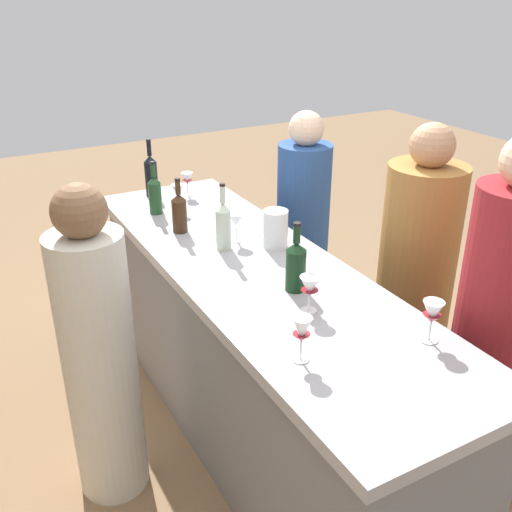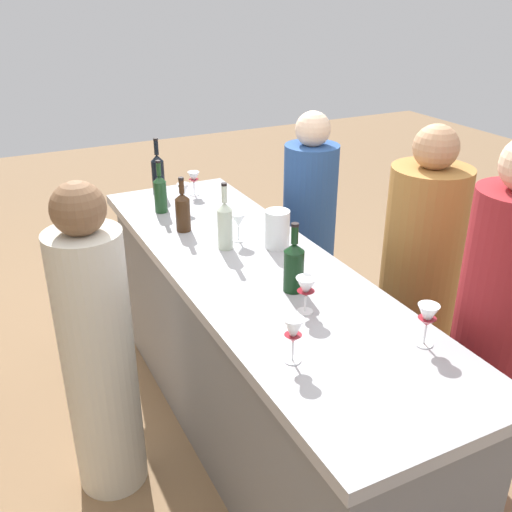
{
  "view_description": "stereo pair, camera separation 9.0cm",
  "coord_description": "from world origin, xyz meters",
  "views": [
    {
      "loc": [
        -2.02,
        1.11,
        2.09
      ],
      "look_at": [
        0.0,
        0.0,
        1.0
      ],
      "focal_mm": 41.24,
      "sensor_mm": 36.0,
      "label": 1
    },
    {
      "loc": [
        -2.06,
        1.03,
        2.09
      ],
      "look_at": [
        0.0,
        0.0,
        1.0
      ],
      "focal_mm": 41.24,
      "sensor_mm": 36.0,
      "label": 2
    }
  ],
  "objects": [
    {
      "name": "wine_glass_near_left",
      "position": [
        -0.8,
        -0.25,
        1.06
      ],
      "size": [
        0.07,
        0.07,
        0.15
      ],
      "color": "white",
      "rests_on": "bar_counter"
    },
    {
      "name": "bar_counter",
      "position": [
        0.0,
        0.0,
        0.48
      ],
      "size": [
        2.45,
        0.72,
        0.95
      ],
      "color": "slate",
      "rests_on": "ground"
    },
    {
      "name": "wine_glass_near_center",
      "position": [
        1.0,
        -0.1,
        1.05
      ],
      "size": [
        0.07,
        0.07,
        0.14
      ],
      "color": "white",
      "rests_on": "bar_counter"
    },
    {
      "name": "wine_bottle_second_left_clear_pale",
      "position": [
        0.24,
        0.04,
        1.07
      ],
      "size": [
        0.07,
        0.07,
        0.32
      ],
      "color": "#B7C6B2",
      "rests_on": "bar_counter"
    },
    {
      "name": "wine_glass_far_center",
      "position": [
        0.81,
        0.03,
        1.05
      ],
      "size": [
        0.07,
        0.07,
        0.14
      ],
      "color": "white",
      "rests_on": "bar_counter"
    },
    {
      "name": "wine_bottle_second_right_olive_green",
      "position": [
        0.82,
        0.16,
        1.06
      ],
      "size": [
        0.07,
        0.07,
        0.28
      ],
      "color": "#193D1E",
      "rests_on": "bar_counter"
    },
    {
      "name": "person_center_guest",
      "position": [
        0.69,
        -0.7,
        0.67
      ],
      "size": [
        0.38,
        0.38,
        1.44
      ],
      "rotation": [
        0.0,
        0.0,
        1.81
      ],
      "color": "#284C8C",
      "rests_on": "ground"
    },
    {
      "name": "wine_bottle_rightmost_near_black",
      "position": [
        1.1,
        0.08,
        1.08
      ],
      "size": [
        0.07,
        0.07,
        0.33
      ],
      "color": "black",
      "rests_on": "bar_counter"
    },
    {
      "name": "person_left_guest",
      "position": [
        -0.18,
        -0.78,
        0.7
      ],
      "size": [
        0.44,
        0.44,
        1.53
      ],
      "rotation": [
        0.0,
        0.0,
        1.34
      ],
      "color": "#9E6B33",
      "rests_on": "ground"
    },
    {
      "name": "person_right_guest",
      "position": [
        -0.78,
        -0.63,
        0.76
      ],
      "size": [
        0.4,
        0.4,
        1.63
      ],
      "rotation": [
        0.0,
        0.0,
        1.25
      ],
      "color": "maroon",
      "rests_on": "ground"
    },
    {
      "name": "ground_plane",
      "position": [
        0.0,
        0.0,
        0.0
      ],
      "size": [
        12.0,
        12.0,
        0.0
      ],
      "primitive_type": "plane",
      "color": "#846647"
    },
    {
      "name": "water_pitcher",
      "position": [
        0.14,
        -0.18,
        1.04
      ],
      "size": [
        0.12,
        0.12,
        0.18
      ],
      "color": "silver",
      "rests_on": "bar_counter"
    },
    {
      "name": "wine_bottle_leftmost_dark_green",
      "position": [
        -0.26,
        -0.04,
        1.06
      ],
      "size": [
        0.08,
        0.08,
        0.29
      ],
      "color": "black",
      "rests_on": "bar_counter"
    },
    {
      "name": "wine_glass_near_right",
      "position": [
        0.29,
        -0.05,
        1.05
      ],
      "size": [
        0.08,
        0.08,
        0.14
      ],
      "color": "white",
      "rests_on": "bar_counter"
    },
    {
      "name": "person_server_behind",
      "position": [
        0.05,
        0.71,
        0.67
      ],
      "size": [
        0.38,
        0.38,
        1.43
      ],
      "rotation": [
        0.0,
        0.0,
        -1.87
      ],
      "color": "beige",
      "rests_on": "ground"
    },
    {
      "name": "wine_glass_far_left",
      "position": [
        -0.43,
        0.01,
        1.05
      ],
      "size": [
        0.08,
        0.08,
        0.14
      ],
      "color": "white",
      "rests_on": "bar_counter"
    },
    {
      "name": "wine_glass_far_right",
      "position": [
        -0.68,
        0.21,
        1.06
      ],
      "size": [
        0.07,
        0.07,
        0.16
      ],
      "color": "white",
      "rests_on": "bar_counter"
    },
    {
      "name": "wine_bottle_center_amber_brown",
      "position": [
        0.52,
        0.14,
        1.06
      ],
      "size": [
        0.07,
        0.07,
        0.28
      ],
      "color": "#331E0F",
      "rests_on": "bar_counter"
    }
  ]
}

